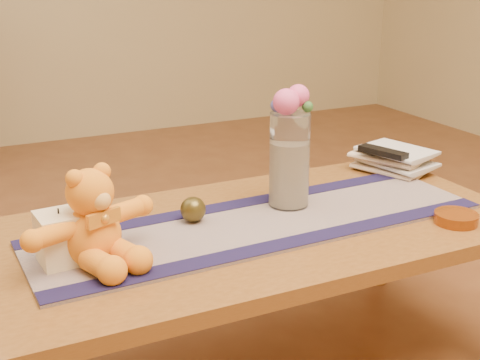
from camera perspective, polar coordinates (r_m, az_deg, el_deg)
name	(u,v)px	position (r m, az deg, el deg)	size (l,w,h in m)	color
coffee_table_top	(257,231)	(1.72, 1.50, -4.49)	(1.40, 0.70, 0.04)	brown
table_leg_br	(380,229)	(2.36, 12.13, -4.21)	(0.07, 0.07, 0.41)	brown
persian_runner	(261,224)	(1.71, 1.86, -3.81)	(1.20, 0.35, 0.01)	#1C204F
runner_border_near	(291,242)	(1.59, 4.43, -5.42)	(1.20, 0.06, 0.00)	#161238
runner_border_far	(236,204)	(1.83, -0.37, -2.12)	(1.20, 0.06, 0.00)	#161238
teddy_bear	(91,217)	(1.50, -12.88, -3.14)	(0.31, 0.26, 0.21)	orange
pillar_candle	(61,238)	(1.52, -15.34, -4.89)	(0.10, 0.10, 0.12)	beige
candle_wick	(58,211)	(1.50, -15.55, -2.63)	(0.00, 0.00, 0.01)	black
glass_vase	(289,160)	(1.79, 4.32, 1.74)	(0.11, 0.11, 0.26)	silver
potpourri_fill	(289,174)	(1.80, 4.29, 0.55)	(0.09, 0.09, 0.18)	beige
rose_left	(286,102)	(1.73, 4.04, 6.81)	(0.07, 0.07, 0.07)	#ED5397
rose_right	(298,96)	(1.76, 5.09, 7.34)	(0.06, 0.06, 0.06)	#ED5397
blue_flower_back	(288,100)	(1.78, 4.16, 6.94)	(0.04, 0.04, 0.04)	#4B4FA3
blue_flower_side	(277,106)	(1.75, 3.26, 6.49)	(0.04, 0.04, 0.04)	#4B4FA3
leaf_sprig	(308,107)	(1.75, 5.91, 6.36)	(0.03, 0.03, 0.03)	#33662D
bronze_ball	(193,209)	(1.70, -4.11, -2.57)	(0.07, 0.07, 0.07)	#453A17
book_bottom	(379,174)	(2.12, 11.98, 0.54)	(0.17, 0.22, 0.02)	beige
book_lower	(381,168)	(2.12, 12.18, 1.04)	(0.16, 0.22, 0.02)	beige
book_upper	(378,162)	(2.11, 11.89, 1.51)	(0.17, 0.22, 0.02)	beige
book_top	(381,156)	(2.11, 12.19, 2.03)	(0.16, 0.22, 0.02)	beige
tv_remote	(383,152)	(2.09, 12.34, 2.42)	(0.04, 0.16, 0.02)	black
amber_dish	(456,218)	(1.81, 18.30, -3.17)	(0.11, 0.11, 0.03)	#BF5914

